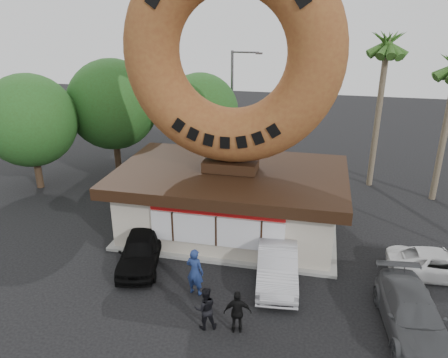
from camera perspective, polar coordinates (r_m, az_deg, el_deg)
ground at (r=17.74m, az=-3.30°, el=-15.69°), size 90.00×90.00×0.00m
donut_shop at (r=21.85m, az=0.84°, el=-2.62°), size 11.20×7.20×3.80m
giant_donut at (r=20.02m, az=0.97°, el=16.11°), size 10.03×2.56×10.03m
tree_west at (r=30.39m, az=-14.33°, el=9.41°), size 6.00×6.00×7.65m
tree_mid at (r=30.38m, az=-3.09°, el=8.84°), size 5.20×5.20×6.63m
tree_far at (r=28.95m, az=-24.04°, el=6.98°), size 5.60×5.60×7.14m
palm_near at (r=27.84m, az=20.49°, el=15.55°), size 2.60×2.60×9.75m
street_lamp at (r=30.75m, az=1.31°, el=9.90°), size 2.11×0.20×8.00m
person_left at (r=17.61m, az=-3.82°, el=-11.99°), size 0.82×0.62×2.01m
person_center at (r=16.07m, az=-2.46°, el=-16.51°), size 0.98×0.88×1.65m
person_right at (r=15.89m, az=1.79°, el=-16.98°), size 1.04×0.60×1.67m
car_black at (r=19.87m, az=-10.86°, el=-9.10°), size 2.60×4.49×1.44m
car_silver at (r=18.66m, az=6.96°, el=-10.87°), size 2.12×4.80×1.53m
car_grey at (r=17.33m, az=23.35°, el=-15.87°), size 2.42×5.00×1.40m
car_white at (r=20.90m, az=26.31°, el=-9.95°), size 4.30×2.16×1.17m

